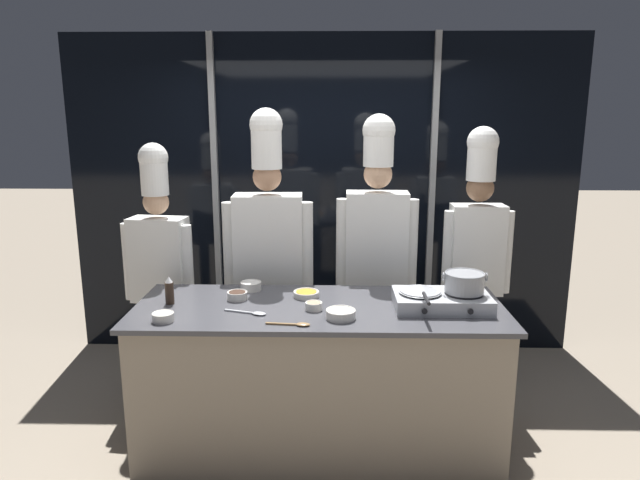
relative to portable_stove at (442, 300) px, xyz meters
The scene contains 19 objects.
ground_plane 1.22m from the portable_stove, behind, with size 24.00×24.00×0.00m, color gray.
window_wall_back 1.80m from the portable_stove, 114.44° to the left, with size 4.30×0.09×2.70m.
demo_counter 0.89m from the portable_stove, behind, with size 2.22×0.83×0.93m.
portable_stove is the anchor object (origin of this frame).
frying_pan 0.15m from the portable_stove, behind, with size 0.25×0.43×0.04m.
stock_pot 0.17m from the portable_stove, ahead, with size 0.26×0.23×0.12m.
squeeze_bottle_soy 1.64m from the portable_stove, behind, with size 0.05×0.05×0.17m.
prep_bowl_mushrooms 0.76m from the portable_stove, behind, with size 0.10×0.10×0.05m.
prep_bowl_soy_glaze 1.25m from the portable_stove, behind, with size 0.13×0.13×0.05m.
prep_bowl_carrots 0.83m from the portable_stove, 166.92° to the left, with size 0.16×0.16×0.04m.
prep_bowl_rice 1.22m from the portable_stove, 164.73° to the left, with size 0.14×0.14×0.06m.
prep_bowl_bean_sprouts 1.61m from the portable_stove, behind, with size 0.12×0.12×0.05m.
prep_bowl_garlic 0.63m from the portable_stove, 162.51° to the right, with size 0.17×0.17×0.05m.
serving_spoon_slotted 1.11m from the portable_stove, behind, with size 0.26×0.11×0.02m.
serving_spoon_solid 0.90m from the portable_stove, 160.25° to the right, with size 0.25×0.06×0.02m.
chef_head 1.99m from the portable_stove, 160.77° to the left, with size 0.51×0.25×1.87m.
chef_sous 1.31m from the portable_stove, 148.11° to the left, with size 0.63×0.26×2.10m.
chef_line 0.86m from the portable_stove, 113.78° to the left, with size 0.58×0.24×2.06m.
chef_pastry 0.84m from the portable_stove, 62.70° to the left, with size 0.49×0.21×1.98m.
Camera 1 is at (0.08, -3.25, 2.08)m, focal length 32.00 mm.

